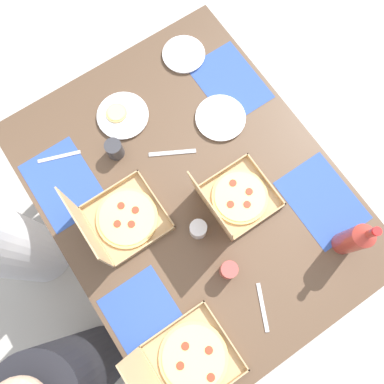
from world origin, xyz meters
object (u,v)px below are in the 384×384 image
(plate_near_left, at_px, (184,55))
(cup_red, at_px, (229,270))
(pizza_box_corner_left, at_px, (234,199))
(plate_far_right, at_px, (122,116))
(diner_left_seat, at_px, (74,373))
(cup_dark, at_px, (115,149))
(plate_middle, at_px, (220,118))
(pizza_box_edge_far, at_px, (185,365))
(cup_clear_right, at_px, (198,229))
(soda_bottle, at_px, (355,239))
(pizza_box_center, at_px, (119,220))
(diner_right_seat, at_px, (2,243))

(plate_near_left, xyz_separation_m, cup_red, (-0.94, 0.41, 0.04))
(pizza_box_corner_left, distance_m, plate_far_right, 0.64)
(diner_left_seat, bearing_deg, cup_red, -91.19)
(plate_far_right, distance_m, cup_dark, 0.18)
(plate_middle, bearing_deg, diner_left_seat, 115.77)
(plate_middle, distance_m, plate_near_left, 0.37)
(pizza_box_edge_far, xyz_separation_m, plate_far_right, (1.03, -0.34, -0.04))
(cup_clear_right, bearing_deg, soda_bottle, -129.05)
(pizza_box_corner_left, bearing_deg, pizza_box_center, 66.85)
(pizza_box_corner_left, xyz_separation_m, diner_right_seat, (0.48, 0.97, -0.27))
(plate_middle, relative_size, plate_far_right, 0.97)
(soda_bottle, distance_m, cup_clear_right, 0.61)
(cup_clear_right, xyz_separation_m, diner_right_seat, (0.50, 0.78, -0.26))
(pizza_box_edge_far, bearing_deg, pizza_box_corner_left, -51.36)
(cup_dark, bearing_deg, pizza_box_center, 152.37)
(plate_far_right, relative_size, cup_red, 2.24)
(plate_far_right, bearing_deg, diner_left_seat, 135.90)
(pizza_box_center, xyz_separation_m, plate_middle, (0.16, -0.62, -0.04))
(plate_middle, bearing_deg, plate_far_right, 54.49)
(pizza_box_corner_left, distance_m, soda_bottle, 0.49)
(pizza_box_corner_left, distance_m, plate_near_left, 0.75)
(pizza_box_center, height_order, cup_red, pizza_box_center)
(plate_middle, relative_size, cup_red, 2.18)
(pizza_box_corner_left, xyz_separation_m, plate_far_right, (0.61, 0.18, -0.04))
(diner_right_seat, bearing_deg, pizza_box_corner_left, -116.09)
(pizza_box_edge_far, distance_m, diner_left_seat, 0.57)
(pizza_box_center, xyz_separation_m, cup_dark, (0.28, -0.15, -0.01))
(diner_left_seat, bearing_deg, plate_middle, -64.23)
(plate_middle, relative_size, diner_right_seat, 0.18)
(soda_bottle, distance_m, diner_right_seat, 1.56)
(pizza_box_center, xyz_separation_m, soda_bottle, (-0.59, -0.72, 0.08))
(cup_clear_right, relative_size, diner_right_seat, 0.07)
(pizza_box_edge_far, xyz_separation_m, cup_dark, (0.89, -0.23, -0.01))
(pizza_box_edge_far, distance_m, soda_bottle, 0.80)
(cup_clear_right, bearing_deg, plate_middle, -45.34)
(plate_near_left, distance_m, soda_bottle, 1.12)
(pizza_box_edge_far, bearing_deg, plate_middle, -42.49)
(cup_red, relative_size, diner_left_seat, 0.09)
(plate_middle, bearing_deg, cup_red, 147.41)
(plate_far_right, xyz_separation_m, plate_near_left, (0.11, -0.41, -0.00))
(cup_dark, bearing_deg, soda_bottle, -146.69)
(plate_far_right, relative_size, cup_dark, 2.62)
(plate_middle, relative_size, cup_clear_right, 2.63)
(pizza_box_edge_far, relative_size, pizza_box_center, 1.02)
(pizza_box_edge_far, relative_size, cup_red, 3.25)
(diner_right_seat, bearing_deg, plate_middle, -96.39)
(cup_red, distance_m, diner_right_seat, 1.09)
(pizza_box_corner_left, xyz_separation_m, cup_red, (-0.22, 0.19, 0.00))
(plate_near_left, bearing_deg, plate_far_right, 104.93)
(pizza_box_edge_far, distance_m, pizza_box_corner_left, 0.67)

